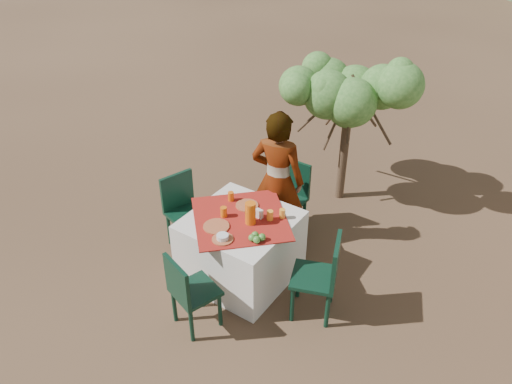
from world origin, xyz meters
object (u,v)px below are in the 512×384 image
person (277,181)px  chair_right (322,274)px  chair_far (289,194)px  shrub_tree (355,101)px  table (241,247)px  chair_left (183,208)px  juice_pitcher (250,213)px  chair_near (188,290)px

person → chair_right: bearing=129.7°
chair_far → person: (0.00, -0.28, 0.33)m
chair_far → shrub_tree: (0.26, 1.05, 0.88)m
table → shrub_tree: shrub_tree is taller
chair_left → table: bearing=-79.8°
chair_far → person: bearing=-88.1°
chair_far → juice_pitcher: size_ratio=3.80×
table → chair_right: chair_right is taller
chair_near → shrub_tree: bearing=-76.1°
chair_left → shrub_tree: bearing=-13.0°
chair_near → shrub_tree: (0.21, 2.93, 0.91)m
chair_far → chair_near: size_ratio=1.06×
shrub_tree → chair_right: bearing=-70.8°
table → person: (-0.02, 0.73, 0.45)m
table → juice_pitcher: 0.52m
shrub_tree → juice_pitcher: shrub_tree is taller
chair_far → shrub_tree: shrub_tree is taller
chair_near → chair_left: bearing=-28.8°
chair_near → person: bearing=-70.4°
person → shrub_tree: 1.46m
juice_pitcher → shrub_tree: bearing=87.0°
chair_near → chair_left: chair_left is taller
chair_near → chair_right: size_ratio=0.93×
shrub_tree → juice_pitcher: 2.13m
chair_far → chair_right: chair_right is taller
chair_left → shrub_tree: shrub_tree is taller
chair_far → chair_near: bearing=-87.5°
table → chair_near: chair_near is taller
chair_left → shrub_tree: 2.43m
chair_near → juice_pitcher: (0.10, 0.86, 0.41)m
chair_near → table: bearing=-70.2°
juice_pitcher → chair_far: bearing=98.5°
table → shrub_tree: (0.24, 2.06, 0.99)m
chair_near → chair_right: (0.93, 0.85, 0.03)m
chair_left → chair_right: size_ratio=0.97×
chair_near → juice_pitcher: bearing=-78.9°
chair_far → shrub_tree: bearing=77.2°
chair_far → shrub_tree: 1.39m
chair_left → person: (0.86, 0.63, 0.34)m
chair_right → person: person is taller
juice_pitcher → chair_right: bearing=-0.2°
table → juice_pitcher: (0.13, -0.01, 0.50)m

